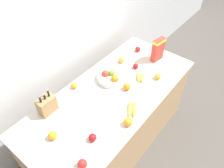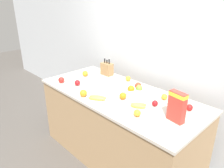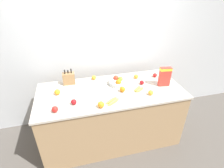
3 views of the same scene
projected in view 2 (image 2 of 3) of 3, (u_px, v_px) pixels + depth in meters
The scene contains 18 objects.
ground_plane at pixel (118, 155), 2.96m from camera, with size 14.00×14.00×0.00m, color #514C47.
wall_back at pixel (154, 52), 2.90m from camera, with size 9.00×0.06×2.60m.
counter at pixel (118, 126), 2.78m from camera, with size 2.08×0.92×0.92m.
knife_block at pixel (107, 69), 3.17m from camera, with size 0.18×0.10×0.29m.
cereal_box at pixel (177, 106), 1.97m from camera, with size 0.17×0.09×0.29m.
fruit_bowl at pixel (137, 90), 2.58m from camera, with size 0.30×0.30×0.12m.
banana_bunch_left at pixel (138, 105), 2.28m from camera, with size 0.18×0.16×0.04m.
banana_bunch_right at pixel (97, 98), 2.44m from camera, with size 0.21×0.18×0.04m.
apple_by_knife_block at pixel (77, 83), 2.81m from camera, with size 0.07×0.07×0.07m, color #A31419.
apple_front at pixel (61, 80), 2.90m from camera, with size 0.08×0.08×0.08m, color red.
apple_near_bananas at pixel (189, 108), 2.20m from camera, with size 0.07×0.07×0.07m, color red.
apple_leftmost at pixel (155, 103), 2.29m from camera, with size 0.06×0.06×0.06m, color #A31419.
orange_back_center at pixel (137, 113), 2.10m from camera, with size 0.07×0.07×0.07m, color orange.
orange_front_center at pixel (83, 93), 2.50m from camera, with size 0.08×0.08×0.08m, color orange.
orange_near_bowl at pixel (164, 97), 2.43m from camera, with size 0.07×0.07×0.07m, color orange.
orange_by_cereal at pixel (123, 96), 2.44m from camera, with size 0.08×0.08×0.08m, color orange.
orange_mid_left at pixel (85, 74), 3.13m from camera, with size 0.08×0.08×0.08m, color orange.
orange_mid_right at pixel (128, 79), 2.96m from camera, with size 0.07×0.07×0.07m, color orange.
Camera 2 is at (1.66, -1.70, 2.01)m, focal length 35.00 mm.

